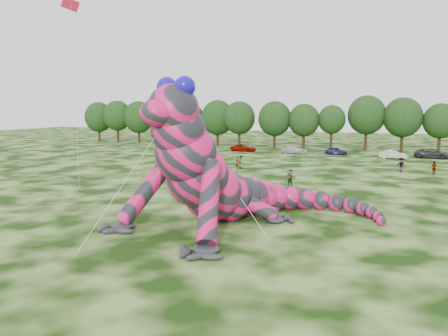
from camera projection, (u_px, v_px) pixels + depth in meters
ground at (212, 220)px, 32.29m from camera, size 240.00×240.00×0.00m
inflatable_gecko at (226, 151)px, 31.60m from camera, size 22.92×24.91×10.21m
flying_kite at (71, 20)px, 38.12m from camera, size 2.30×2.66×17.75m
tree_0 at (99, 122)px, 105.85m from camera, size 6.91×6.22×9.51m
tree_1 at (118, 122)px, 102.52m from camera, size 6.74×6.07×9.81m
tree_2 at (139, 122)px, 101.27m from camera, size 7.04×6.34×9.64m
tree_3 at (163, 123)px, 97.11m from camera, size 5.81×5.23×9.44m
tree_4 at (191, 124)px, 96.48m from camera, size 6.22×5.60×9.06m
tree_5 at (218, 123)px, 93.85m from camera, size 7.16×6.44×9.80m
tree_6 at (239, 124)px, 90.26m from camera, size 6.52×5.86×9.49m
tree_7 at (275, 125)px, 87.70m from camera, size 6.68×6.01×9.48m
tree_8 at (304, 127)px, 85.81m from camera, size 6.14×5.53×8.94m
tree_9 at (331, 128)px, 84.27m from camera, size 5.27×4.74×8.68m
tree_10 at (366, 123)px, 83.01m from camera, size 7.09×6.38×10.50m
tree_11 at (403, 125)px, 80.41m from camera, size 7.01×6.31×10.07m
tree_12 at (440, 128)px, 77.83m from camera, size 5.99×5.39×8.97m
car_0 at (163, 145)px, 89.01m from camera, size 4.01×2.08×1.30m
car_1 at (197, 147)px, 84.64m from camera, size 4.01×1.56×1.30m
car_2 at (244, 148)px, 82.02m from camera, size 4.96×2.48×1.35m
car_3 at (294, 150)px, 78.13m from camera, size 4.96×2.49×1.38m
car_4 at (336, 151)px, 76.36m from camera, size 4.11×2.13×1.34m
car_5 at (393, 154)px, 70.35m from camera, size 4.25×1.48×1.40m
car_6 at (432, 154)px, 70.77m from camera, size 5.75×3.23×1.52m
spectator_3 at (434, 168)px, 53.73m from camera, size 1.02×0.92×1.66m
spectator_1 at (241, 162)px, 59.14m from camera, size 0.94×1.04×1.74m
spectator_4 at (195, 156)px, 66.93m from camera, size 0.91×0.97×1.67m
spectator_5 at (290, 178)px, 45.73m from camera, size 1.76×1.13×1.81m
spectator_0 at (237, 164)px, 57.39m from camera, size 0.78×0.70×1.79m
spectator_2 at (401, 165)px, 55.87m from camera, size 1.37×1.24×1.84m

